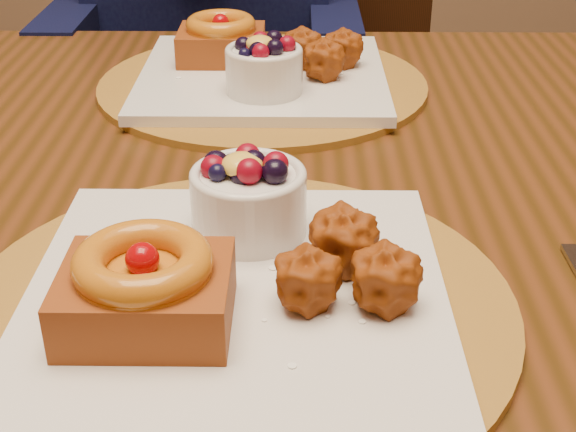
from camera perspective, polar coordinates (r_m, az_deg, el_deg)
The scene contains 4 objects.
dining_table at distance 0.78m, azimuth -2.35°, elevation -1.80°, with size 1.60×0.90×0.76m.
place_setting_near at distance 0.54m, azimuth -3.90°, elevation -4.34°, with size 0.38×0.38×0.08m.
place_setting_far at distance 0.93m, azimuth -1.96°, elevation 10.30°, with size 0.38×0.38×0.08m.
chair_far at distance 1.62m, azimuth 2.21°, elevation 8.36°, with size 0.47×0.47×0.91m.
Camera 1 is at (0.10, -0.65, 1.08)m, focal length 50.00 mm.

